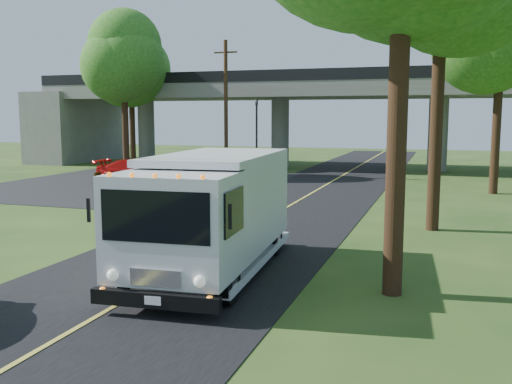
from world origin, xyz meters
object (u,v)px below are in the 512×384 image
at_px(utility_pole, 226,107).
at_px(tree_right_far, 507,30).
at_px(tree_left_lot, 125,57).
at_px(red_sedan, 140,172).
at_px(pedestrian, 99,193).
at_px(traffic_signal, 257,128).
at_px(tree_left_far, 132,72).
at_px(step_van, 212,210).

xyz_separation_m(utility_pole, tree_right_far, (16.71, -4.16, 3.71)).
height_order(tree_left_lot, red_sedan, tree_left_lot).
height_order(utility_pole, pedestrian, utility_pole).
relative_size(traffic_signal, tree_right_far, 0.47).
distance_m(tree_left_lot, red_sedan, 8.98).
distance_m(traffic_signal, tree_left_far, 11.75).
distance_m(utility_pole, tree_right_far, 17.61).
bearing_deg(traffic_signal, utility_pole, -126.87).
relative_size(traffic_signal, utility_pole, 0.58).
relative_size(utility_pole, red_sedan, 1.75).
height_order(tree_left_far, red_sedan, tree_left_far).
height_order(tree_right_far, step_van, tree_right_far).
relative_size(tree_left_lot, step_van, 1.41).
relative_size(tree_left_lot, tree_left_far, 1.06).
distance_m(utility_pole, pedestrian, 16.39).
distance_m(tree_left_far, pedestrian, 23.08).
relative_size(utility_pole, tree_right_far, 0.82).
relative_size(traffic_signal, tree_left_lot, 0.50).
xyz_separation_m(tree_left_lot, tree_left_far, (-3.00, 6.00, -0.45)).
bearing_deg(tree_right_far, utility_pole, 166.00).
bearing_deg(tree_right_far, step_van, -114.05).
height_order(traffic_signal, tree_left_lot, tree_left_lot).
xyz_separation_m(tree_left_far, pedestrian, (9.91, -19.79, -6.57)).
distance_m(step_van, red_sedan, 19.86).
distance_m(tree_left_lot, step_van, 26.03).
xyz_separation_m(tree_left_far, red_sedan, (6.34, -10.28, -6.70)).
distance_m(traffic_signal, tree_left_lot, 10.01).
xyz_separation_m(utility_pole, tree_left_far, (-9.29, 3.84, 2.86)).
xyz_separation_m(tree_right_far, pedestrian, (-16.09, -11.79, -7.42)).
bearing_deg(tree_right_far, tree_left_lot, 175.03).
bearing_deg(tree_left_lot, traffic_signal, 28.11).
xyz_separation_m(tree_left_far, step_van, (17.73, -26.52, -5.79)).
height_order(traffic_signal, step_van, traffic_signal).
distance_m(tree_left_far, step_van, 32.43).
xyz_separation_m(tree_left_lot, step_van, (14.73, -20.52, -6.24)).
relative_size(tree_right_far, step_van, 1.48).
distance_m(tree_left_far, red_sedan, 13.81).
bearing_deg(step_van, tree_left_lot, 121.58).
bearing_deg(pedestrian, utility_pole, -53.17).
relative_size(tree_left_far, red_sedan, 1.92).
bearing_deg(traffic_signal, step_van, -74.30).
distance_m(tree_right_far, step_van, 21.35).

